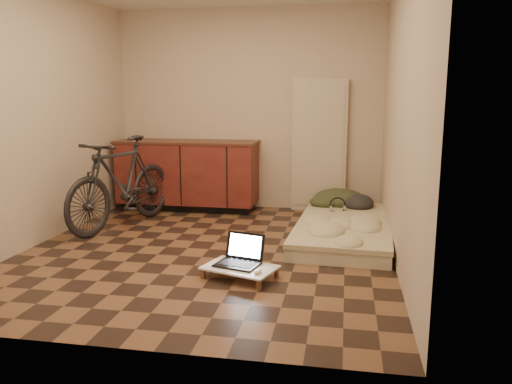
% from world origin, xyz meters
% --- Properties ---
extents(room_shell, '(3.50, 4.00, 2.60)m').
position_xyz_m(room_shell, '(0.00, 0.00, 1.30)').
color(room_shell, brown).
rests_on(room_shell, ground).
extents(cabinets, '(1.84, 0.62, 0.91)m').
position_xyz_m(cabinets, '(-0.75, 1.70, 0.47)').
color(cabinets, black).
rests_on(cabinets, ground).
extents(appliance_panel, '(0.70, 0.10, 1.70)m').
position_xyz_m(appliance_panel, '(0.95, 1.94, 0.85)').
color(appliance_panel, beige).
rests_on(appliance_panel, ground).
extents(bicycle, '(0.98, 1.83, 1.14)m').
position_xyz_m(bicycle, '(-1.20, 0.67, 0.57)').
color(bicycle, black).
rests_on(bicycle, ground).
extents(futon, '(1.07, 2.06, 0.17)m').
position_xyz_m(futon, '(1.30, 0.69, 0.09)').
color(futon, beige).
rests_on(futon, ground).
extents(clothing_pile, '(0.71, 0.60, 0.27)m').
position_xyz_m(clothing_pile, '(1.28, 1.55, 0.31)').
color(clothing_pile, '#2F361F').
rests_on(clothing_pile, futon).
extents(headphones, '(0.25, 0.24, 0.14)m').
position_xyz_m(headphones, '(1.22, 1.17, 0.24)').
color(headphones, black).
rests_on(headphones, futon).
extents(lap_desk, '(0.66, 0.53, 0.10)m').
position_xyz_m(lap_desk, '(0.46, -0.71, 0.08)').
color(lap_desk, brown).
rests_on(lap_desk, ground).
extents(laptop, '(0.41, 0.39, 0.24)m').
position_xyz_m(laptop, '(0.45, -0.64, 0.15)').
color(laptop, black).
rests_on(laptop, lap_desk).
extents(mouse, '(0.09, 0.11, 0.03)m').
position_xyz_m(mouse, '(0.64, -0.85, 0.11)').
color(mouse, white).
rests_on(mouse, lap_desk).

